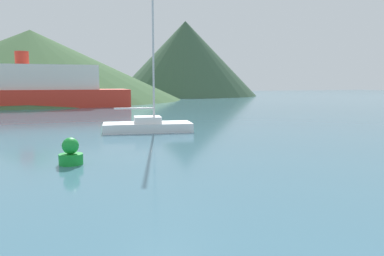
% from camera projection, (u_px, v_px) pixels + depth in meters
% --- Properties ---
extents(sailboat_inner, '(5.68, 3.12, 11.11)m').
position_uv_depth(sailboat_inner, '(148.00, 124.00, 23.06)').
color(sailboat_inner, white).
rests_on(sailboat_inner, ground_plane).
extents(ferry_distant, '(25.18, 7.65, 6.73)m').
position_uv_depth(ferry_distant, '(24.00, 89.00, 45.05)').
color(ferry_distant, red).
rests_on(ferry_distant, ground_plane).
extents(buoy_marker, '(0.87, 0.87, 1.01)m').
position_uv_depth(buoy_marker, '(71.00, 153.00, 13.79)').
color(buoy_marker, green).
rests_on(buoy_marker, ground_plane).
extents(hill_central, '(51.79, 51.79, 12.03)m').
position_uv_depth(hill_central, '(32.00, 65.00, 64.86)').
color(hill_central, '#3D6038').
rests_on(hill_central, ground_plane).
extents(hill_east, '(32.58, 32.58, 16.91)m').
position_uv_depth(hill_east, '(185.00, 59.00, 85.87)').
color(hill_east, '#38563D').
rests_on(hill_east, ground_plane).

